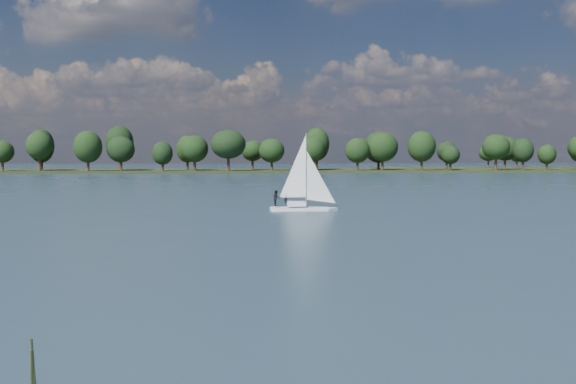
# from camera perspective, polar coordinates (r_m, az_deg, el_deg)

# --- Properties ---
(ground) EXTENTS (700.00, 700.00, 0.00)m
(ground) POSITION_cam_1_polar(r_m,az_deg,el_deg) (122.03, 0.83, 0.49)
(ground) COLOR #233342
(ground) RESTS_ON ground
(far_shore) EXTENTS (660.00, 40.00, 1.50)m
(far_shore) POSITION_cam_1_polar(r_m,az_deg,el_deg) (233.74, -1.57, 1.82)
(far_shore) COLOR black
(far_shore) RESTS_ON ground
(sailboat) EXTENTS (6.67, 2.10, 8.69)m
(sailboat) POSITION_cam_1_polar(r_m,az_deg,el_deg) (68.50, 1.04, 0.34)
(sailboat) COLOR white
(sailboat) RESTS_ON ground
(treeline) EXTENTS (562.80, 74.58, 18.79)m
(treeline) POSITION_cam_1_polar(r_m,az_deg,el_deg) (229.76, -2.17, 3.80)
(treeline) COLOR black
(treeline) RESTS_ON ground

